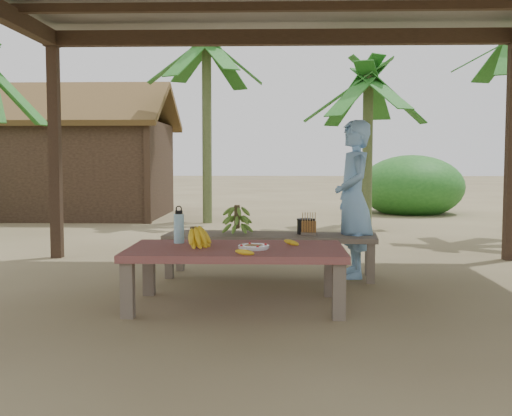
{
  "coord_description": "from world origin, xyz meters",
  "views": [
    {
      "loc": [
        -0.04,
        -5.59,
        1.24
      ],
      "look_at": [
        -0.23,
        0.11,
        0.8
      ],
      "focal_mm": 45.0,
      "sensor_mm": 36.0,
      "label": 1
    }
  ],
  "objects_px": {
    "water_flask": "(179,227)",
    "woman": "(353,199)",
    "bench": "(270,239)",
    "ripe_banana_bunch": "(192,236)",
    "work_table": "(236,255)",
    "cooking_pot": "(306,227)",
    "plate": "(254,247)"
  },
  "relations": [
    {
      "from": "work_table",
      "to": "water_flask",
      "type": "relative_size",
      "value": 5.45
    },
    {
      "from": "water_flask",
      "to": "cooking_pot",
      "type": "distance_m",
      "value": 1.62
    },
    {
      "from": "ripe_banana_bunch",
      "to": "cooking_pot",
      "type": "distance_m",
      "value": 1.69
    },
    {
      "from": "bench",
      "to": "ripe_banana_bunch",
      "type": "relative_size",
      "value": 7.4
    },
    {
      "from": "ripe_banana_bunch",
      "to": "bench",
      "type": "bearing_deg",
      "value": 64.11
    },
    {
      "from": "work_table",
      "to": "woman",
      "type": "distance_m",
      "value": 1.84
    },
    {
      "from": "work_table",
      "to": "plate",
      "type": "relative_size",
      "value": 7.07
    },
    {
      "from": "work_table",
      "to": "woman",
      "type": "bearing_deg",
      "value": 50.65
    },
    {
      "from": "work_table",
      "to": "cooking_pot",
      "type": "bearing_deg",
      "value": 65.03
    },
    {
      "from": "woman",
      "to": "water_flask",
      "type": "bearing_deg",
      "value": -62.21
    },
    {
      "from": "work_table",
      "to": "cooking_pot",
      "type": "relative_size",
      "value": 9.89
    },
    {
      "from": "woman",
      "to": "plate",
      "type": "bearing_deg",
      "value": -40.12
    },
    {
      "from": "ripe_banana_bunch",
      "to": "water_flask",
      "type": "relative_size",
      "value": 0.92
    },
    {
      "from": "bench",
      "to": "plate",
      "type": "bearing_deg",
      "value": -89.21
    },
    {
      "from": "ripe_banana_bunch",
      "to": "cooking_pot",
      "type": "bearing_deg",
      "value": 53.0
    },
    {
      "from": "bench",
      "to": "ripe_banana_bunch",
      "type": "height_order",
      "value": "ripe_banana_bunch"
    },
    {
      "from": "water_flask",
      "to": "woman",
      "type": "distance_m",
      "value": 2.02
    },
    {
      "from": "cooking_pot",
      "to": "woman",
      "type": "height_order",
      "value": "woman"
    },
    {
      "from": "plate",
      "to": "woman",
      "type": "relative_size",
      "value": 0.16
    },
    {
      "from": "plate",
      "to": "cooking_pot",
      "type": "relative_size",
      "value": 1.4
    },
    {
      "from": "ripe_banana_bunch",
      "to": "cooking_pot",
      "type": "relative_size",
      "value": 1.67
    },
    {
      "from": "bench",
      "to": "water_flask",
      "type": "bearing_deg",
      "value": -119.92
    },
    {
      "from": "cooking_pot",
      "to": "woman",
      "type": "relative_size",
      "value": 0.11
    },
    {
      "from": "cooking_pot",
      "to": "woman",
      "type": "distance_m",
      "value": 0.57
    },
    {
      "from": "work_table",
      "to": "water_flask",
      "type": "bearing_deg",
      "value": 153.46
    },
    {
      "from": "cooking_pot",
      "to": "ripe_banana_bunch",
      "type": "bearing_deg",
      "value": -127.0
    },
    {
      "from": "work_table",
      "to": "water_flask",
      "type": "xyz_separation_m",
      "value": [
        -0.52,
        0.26,
        0.2
      ]
    },
    {
      "from": "bench",
      "to": "cooking_pot",
      "type": "height_order",
      "value": "cooking_pot"
    },
    {
      "from": "plate",
      "to": "water_flask",
      "type": "relative_size",
      "value": 0.77
    },
    {
      "from": "plate",
      "to": "water_flask",
      "type": "height_order",
      "value": "water_flask"
    },
    {
      "from": "water_flask",
      "to": "cooking_pot",
      "type": "bearing_deg",
      "value": 44.17
    },
    {
      "from": "woman",
      "to": "work_table",
      "type": "bearing_deg",
      "value": -45.9
    }
  ]
}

